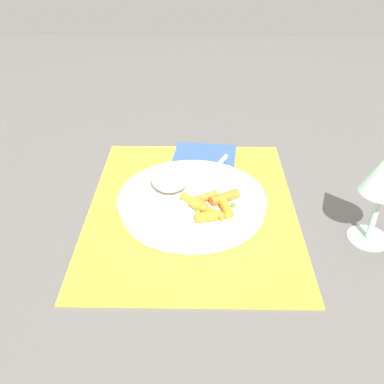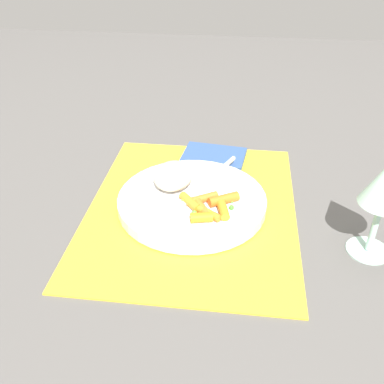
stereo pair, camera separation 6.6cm
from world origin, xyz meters
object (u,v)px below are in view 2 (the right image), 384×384
carrot_portion (209,206)px  napkin (214,156)px  plate (192,201)px  rice_mound (173,176)px  fork (202,186)px

carrot_portion → napkin: carrot_portion is taller
plate → carrot_portion: (0.03, 0.03, 0.02)m
carrot_portion → rice_mound: bearing=-135.2°
rice_mound → carrot_portion: bearing=44.8°
fork → napkin: (-0.15, 0.01, -0.02)m
rice_mound → fork: 0.06m
carrot_portion → fork: (-0.06, -0.02, -0.00)m
plate → carrot_portion: size_ratio=2.62×
plate → carrot_portion: carrot_portion is taller
rice_mound → plate: bearing=46.3°
rice_mound → carrot_portion: size_ratio=0.93×
rice_mound → napkin: 0.16m
fork → plate: bearing=-25.2°
rice_mound → fork: rice_mound is taller
plate → fork: fork is taller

